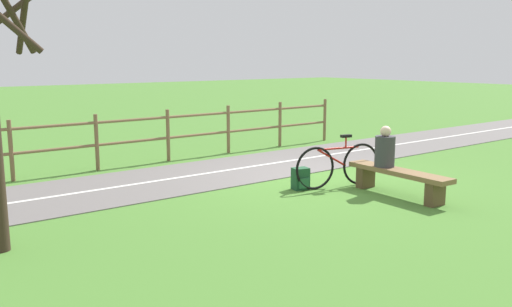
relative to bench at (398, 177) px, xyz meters
The scene contains 8 objects.
ground_plane 1.95m from the bench, ahead, with size 80.00×80.00×0.00m, color #477A2D.
paved_path 5.37m from the bench, 50.53° to the left, with size 2.47×36.00×0.02m, color #66605E.
path_centre_line 5.37m from the bench, 50.53° to the left, with size 0.10×32.00×0.00m, color silver.
bench is the anchor object (origin of this frame).
person_seated 0.53m from the bench, ahead, with size 0.36×0.36×0.70m.
bicycle 1.11m from the bench, 17.81° to the left, with size 0.44×1.69×0.94m.
backpack 1.66m from the bench, 36.71° to the left, with size 0.30×0.32×0.39m.
fence_roadside 5.39m from the bench, 16.45° to the left, with size 0.20×10.02×1.16m.
Camera 1 is at (-7.45, 7.13, 2.28)m, focal length 37.93 mm.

